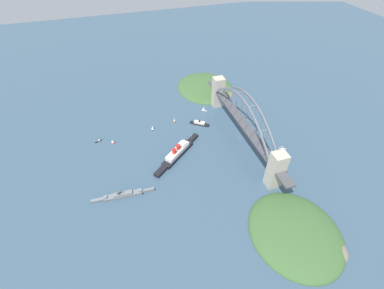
{
  "coord_description": "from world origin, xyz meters",
  "views": [
    {
      "loc": [
        -283.7,
        170.88,
        278.91
      ],
      "look_at": [
        0.0,
        79.97,
        8.0
      ],
      "focal_mm": 25.15,
      "sensor_mm": 36.0,
      "label": 1
    }
  ],
  "objects_px": {
    "naval_cruiser": "(123,195)",
    "harbor_ferry_steamer": "(200,123)",
    "seaplane_taxiing_near_bridge": "(282,149)",
    "small_boat_1": "(174,120)",
    "small_boat_2": "(204,109)",
    "ocean_liner": "(178,153)",
    "small_boat_0": "(113,141)",
    "small_boat_4": "(153,128)",
    "small_boat_3": "(99,141)",
    "harbor_arch_bridge": "(242,123)"
  },
  "relations": [
    {
      "from": "naval_cruiser",
      "to": "harbor_ferry_steamer",
      "type": "bearing_deg",
      "value": -51.86
    },
    {
      "from": "seaplane_taxiing_near_bridge",
      "to": "small_boat_1",
      "type": "xyz_separation_m",
      "value": [
        117.32,
        136.47,
        1.82
      ]
    },
    {
      "from": "small_boat_1",
      "to": "small_boat_2",
      "type": "bearing_deg",
      "value": -75.69
    },
    {
      "from": "ocean_liner",
      "to": "seaplane_taxiing_near_bridge",
      "type": "relative_size",
      "value": 8.39
    },
    {
      "from": "naval_cruiser",
      "to": "seaplane_taxiing_near_bridge",
      "type": "bearing_deg",
      "value": -86.67
    },
    {
      "from": "ocean_liner",
      "to": "harbor_ferry_steamer",
      "type": "height_order",
      "value": "ocean_liner"
    },
    {
      "from": "harbor_ferry_steamer",
      "to": "small_boat_0",
      "type": "xyz_separation_m",
      "value": [
        -3.31,
        143.49,
        1.24
      ]
    },
    {
      "from": "seaplane_taxiing_near_bridge",
      "to": "small_boat_4",
      "type": "bearing_deg",
      "value": 58.73
    },
    {
      "from": "ocean_liner",
      "to": "small_boat_0",
      "type": "distance_m",
      "value": 105.18
    },
    {
      "from": "naval_cruiser",
      "to": "small_boat_1",
      "type": "distance_m",
      "value": 166.89
    },
    {
      "from": "harbor_ferry_steamer",
      "to": "small_boat_3",
      "type": "xyz_separation_m",
      "value": [
        7.41,
        164.38,
        -1.64
      ]
    },
    {
      "from": "naval_cruiser",
      "to": "small_boat_1",
      "type": "height_order",
      "value": "naval_cruiser"
    },
    {
      "from": "harbor_arch_bridge",
      "to": "small_boat_4",
      "type": "height_order",
      "value": "harbor_arch_bridge"
    },
    {
      "from": "naval_cruiser",
      "to": "seaplane_taxiing_near_bridge",
      "type": "relative_size",
      "value": 7.86
    },
    {
      "from": "harbor_ferry_steamer",
      "to": "seaplane_taxiing_near_bridge",
      "type": "height_order",
      "value": "harbor_ferry_steamer"
    },
    {
      "from": "small_boat_1",
      "to": "small_boat_3",
      "type": "distance_m",
      "value": 126.89
    },
    {
      "from": "small_boat_1",
      "to": "ocean_liner",
      "type": "bearing_deg",
      "value": 168.18
    },
    {
      "from": "naval_cruiser",
      "to": "seaplane_taxiing_near_bridge",
      "type": "xyz_separation_m",
      "value": [
        13.93,
        -239.55,
        -0.9
      ]
    },
    {
      "from": "naval_cruiser",
      "to": "harbor_ferry_steamer",
      "type": "relative_size",
      "value": 2.59
    },
    {
      "from": "small_boat_4",
      "to": "small_boat_2",
      "type": "bearing_deg",
      "value": -75.59
    },
    {
      "from": "harbor_arch_bridge",
      "to": "ocean_liner",
      "type": "height_order",
      "value": "harbor_arch_bridge"
    },
    {
      "from": "small_boat_0",
      "to": "small_boat_2",
      "type": "bearing_deg",
      "value": -76.76
    },
    {
      "from": "small_boat_1",
      "to": "small_boat_2",
      "type": "distance_m",
      "value": 59.56
    },
    {
      "from": "seaplane_taxiing_near_bridge",
      "to": "small_boat_3",
      "type": "height_order",
      "value": "seaplane_taxiing_near_bridge"
    },
    {
      "from": "small_boat_2",
      "to": "small_boat_3",
      "type": "xyz_separation_m",
      "value": [
        -27.64,
        183.91,
        -3.55
      ]
    },
    {
      "from": "harbor_arch_bridge",
      "to": "harbor_ferry_steamer",
      "type": "relative_size",
      "value": 8.54
    },
    {
      "from": "small_boat_2",
      "to": "small_boat_4",
      "type": "height_order",
      "value": "small_boat_2"
    },
    {
      "from": "seaplane_taxiing_near_bridge",
      "to": "small_boat_0",
      "type": "relative_size",
      "value": 1.22
    },
    {
      "from": "harbor_arch_bridge",
      "to": "small_boat_1",
      "type": "relative_size",
      "value": 31.22
    },
    {
      "from": "small_boat_2",
      "to": "small_boat_3",
      "type": "height_order",
      "value": "small_boat_2"
    },
    {
      "from": "small_boat_0",
      "to": "small_boat_4",
      "type": "bearing_deg",
      "value": -78.52
    },
    {
      "from": "harbor_ferry_steamer",
      "to": "small_boat_4",
      "type": "xyz_separation_m",
      "value": [
        10.02,
        77.89,
        1.53
      ]
    },
    {
      "from": "harbor_arch_bridge",
      "to": "small_boat_2",
      "type": "xyz_separation_m",
      "value": [
        87.57,
        30.17,
        -25.46
      ]
    },
    {
      "from": "harbor_arch_bridge",
      "to": "small_boat_1",
      "type": "bearing_deg",
      "value": 50.34
    },
    {
      "from": "naval_cruiser",
      "to": "small_boat_3",
      "type": "height_order",
      "value": "naval_cruiser"
    },
    {
      "from": "small_boat_0",
      "to": "small_boat_4",
      "type": "relative_size",
      "value": 0.97
    },
    {
      "from": "harbor_arch_bridge",
      "to": "ocean_liner",
      "type": "distance_m",
      "value": 107.84
    },
    {
      "from": "ocean_liner",
      "to": "seaplane_taxiing_near_bridge",
      "type": "bearing_deg",
      "value": -103.49
    },
    {
      "from": "small_boat_2",
      "to": "naval_cruiser",
      "type": "bearing_deg",
      "value": 132.23
    },
    {
      "from": "harbor_ferry_steamer",
      "to": "small_boat_0",
      "type": "relative_size",
      "value": 3.71
    },
    {
      "from": "small_boat_0",
      "to": "ocean_liner",
      "type": "bearing_deg",
      "value": -122.75
    },
    {
      "from": "harbor_arch_bridge",
      "to": "small_boat_0",
      "type": "xyz_separation_m",
      "value": [
        49.21,
        193.19,
        -26.13
      ]
    },
    {
      "from": "naval_cruiser",
      "to": "small_boat_3",
      "type": "bearing_deg",
      "value": 11.05
    },
    {
      "from": "small_boat_1",
      "to": "small_boat_2",
      "type": "xyz_separation_m",
      "value": [
        14.72,
        -57.71,
        0.44
      ]
    },
    {
      "from": "seaplane_taxiing_near_bridge",
      "to": "small_boat_3",
      "type": "distance_m",
      "value": 282.65
    },
    {
      "from": "small_boat_4",
      "to": "harbor_arch_bridge",
      "type": "bearing_deg",
      "value": -116.11
    },
    {
      "from": "ocean_liner",
      "to": "naval_cruiser",
      "type": "relative_size",
      "value": 1.07
    },
    {
      "from": "small_boat_0",
      "to": "small_boat_4",
      "type": "xyz_separation_m",
      "value": [
        13.33,
        -65.6,
        0.29
      ]
    },
    {
      "from": "harbor_arch_bridge",
      "to": "seaplane_taxiing_near_bridge",
      "type": "bearing_deg",
      "value": -132.47
    },
    {
      "from": "harbor_ferry_steamer",
      "to": "small_boat_0",
      "type": "bearing_deg",
      "value": 91.32
    }
  ]
}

